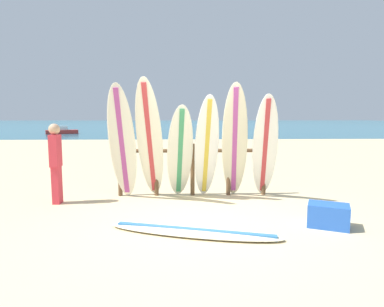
% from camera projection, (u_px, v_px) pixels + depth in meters
% --- Properties ---
extents(ground_plane, '(120.00, 120.00, 0.00)m').
position_uv_depth(ground_plane, '(202.00, 224.00, 5.19)').
color(ground_plane, '#D3BC8C').
extents(ocean_water, '(120.00, 80.00, 0.01)m').
position_uv_depth(ocean_water, '(182.00, 124.00, 62.74)').
color(ocean_water, teal).
rests_on(ocean_water, ground).
extents(surfboard_rack, '(3.21, 0.09, 1.12)m').
position_uv_depth(surfboard_rack, '(193.00, 164.00, 6.98)').
color(surfboard_rack, brown).
rests_on(surfboard_rack, ground).
extents(surfboard_leaning_far_left, '(0.62, 0.81, 2.34)m').
position_uv_depth(surfboard_leaning_far_left, '(122.00, 143.00, 6.51)').
color(surfboard_leaning_far_left, silver).
rests_on(surfboard_leaning_far_left, ground).
extents(surfboard_leaning_left, '(0.60, 1.25, 2.43)m').
position_uv_depth(surfboard_leaning_left, '(150.00, 141.00, 6.47)').
color(surfboard_leaning_left, silver).
rests_on(surfboard_leaning_left, ground).
extents(surfboard_leaning_center_left, '(0.63, 0.82, 1.94)m').
position_uv_depth(surfboard_leaning_center_left, '(180.00, 152.00, 6.67)').
color(surfboard_leaning_center_left, silver).
rests_on(surfboard_leaning_center_left, ground).
extents(surfboard_leaning_center, '(0.56, 0.85, 2.13)m').
position_uv_depth(surfboard_leaning_center, '(207.00, 148.00, 6.64)').
color(surfboard_leaning_center, white).
rests_on(surfboard_leaning_center, ground).
extents(surfboard_leaning_center_right, '(0.62, 0.83, 2.37)m').
position_uv_depth(surfboard_leaning_center_right, '(235.00, 142.00, 6.68)').
color(surfboard_leaning_center_right, beige).
rests_on(surfboard_leaning_center_right, ground).
extents(surfboard_leaning_right, '(0.64, 1.04, 2.14)m').
position_uv_depth(surfboard_leaning_right, '(265.00, 147.00, 6.63)').
color(surfboard_leaning_right, white).
rests_on(surfboard_leaning_right, ground).
extents(surfboard_lying_on_sand, '(2.63, 1.20, 0.08)m').
position_uv_depth(surfboard_lying_on_sand, '(194.00, 231.00, 4.76)').
color(surfboard_lying_on_sand, beige).
rests_on(surfboard_lying_on_sand, ground).
extents(beachgoer_standing, '(0.21, 0.26, 1.56)m').
position_uv_depth(beachgoer_standing, '(56.00, 160.00, 6.29)').
color(beachgoer_standing, '#D8333F').
rests_on(beachgoer_standing, ground).
extents(small_boat_offshore, '(2.88, 1.91, 0.71)m').
position_uv_depth(small_boat_offshore, '(62.00, 131.00, 29.72)').
color(small_boat_offshore, '#B22D28').
rests_on(small_boat_offshore, ocean_water).
extents(cooler_box, '(0.71, 0.61, 0.36)m').
position_uv_depth(cooler_box, '(328.00, 215.00, 5.04)').
color(cooler_box, blue).
rests_on(cooler_box, ground).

